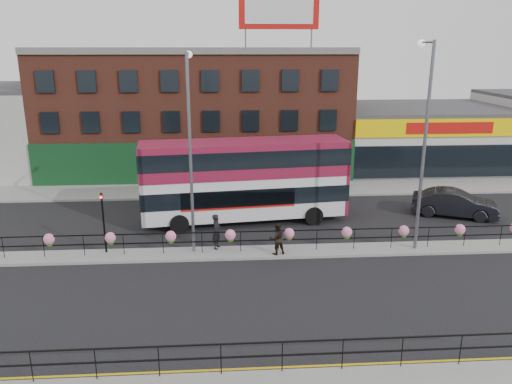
{
  "coord_description": "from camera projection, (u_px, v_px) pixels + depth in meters",
  "views": [
    {
      "loc": [
        -1.78,
        -24.14,
        10.43
      ],
      "look_at": [
        0.0,
        3.0,
        2.5
      ],
      "focal_mm": 35.0,
      "sensor_mm": 36.0,
      "label": 1
    }
  ],
  "objects": [
    {
      "name": "median_railing",
      "position": [
        260.0,
        235.0,
        25.87
      ],
      "size": [
        30.04,
        0.56,
        1.23
      ],
      "color": "black",
      "rests_on": "median"
    },
    {
      "name": "ground",
      "position": [
        260.0,
        254.0,
        26.16
      ],
      "size": [
        120.0,
        120.0,
        0.0
      ],
      "primitive_type": "plane",
      "color": "black",
      "rests_on": "ground"
    },
    {
      "name": "north_pavement",
      "position": [
        248.0,
        190.0,
        37.63
      ],
      "size": [
        60.0,
        4.0,
        0.15
      ],
      "primitive_type": "cube",
      "color": "gray",
      "rests_on": "ground"
    },
    {
      "name": "billboard",
      "position": [
        279.0,
        8.0,
        36.98
      ],
      "size": [
        6.0,
        0.29,
        4.4
      ],
      "color": "red",
      "rests_on": "brick_building"
    },
    {
      "name": "median",
      "position": [
        260.0,
        252.0,
        26.14
      ],
      "size": [
        60.0,
        1.6,
        0.15
      ],
      "primitive_type": "cube",
      "color": "gray",
      "rests_on": "ground"
    },
    {
      "name": "yellow_line_outer",
      "position": [
        281.0,
        371.0,
        16.69
      ],
      "size": [
        60.0,
        0.1,
        0.01
      ],
      "primitive_type": "cube",
      "color": "gold",
      "rests_on": "ground"
    },
    {
      "name": "south_railing",
      "position": [
        221.0,
        352.0,
        16.09
      ],
      "size": [
        20.04,
        0.05,
        1.12
      ],
      "color": "black",
      "rests_on": "south_pavement"
    },
    {
      "name": "double_decker_bus",
      "position": [
        245.0,
        173.0,
        30.2
      ],
      "size": [
        12.71,
        4.32,
        5.05
      ],
      "color": "silver",
      "rests_on": "ground"
    },
    {
      "name": "lamp_column_east",
      "position": [
        424.0,
        129.0,
        25.01
      ],
      "size": [
        0.38,
        1.87,
        10.64
      ],
      "color": "slate",
      "rests_on": "median"
    },
    {
      "name": "traffic_light_median",
      "position": [
        103.0,
        210.0,
        25.34
      ],
      "size": [
        0.15,
        0.28,
        3.65
      ],
      "color": "black",
      "rests_on": "median"
    },
    {
      "name": "pedestrian_b",
      "position": [
        277.0,
        238.0,
        25.52
      ],
      "size": [
        1.14,
        1.05,
        1.71
      ],
      "primitive_type": "imported",
      "rotation": [
        0.0,
        0.0,
        3.39
      ],
      "color": "black",
      "rests_on": "median"
    },
    {
      "name": "pedestrian_a",
      "position": [
        217.0,
        231.0,
        26.24
      ],
      "size": [
        0.93,
        0.82,
        1.88
      ],
      "primitive_type": "imported",
      "rotation": [
        0.0,
        0.0,
        1.29
      ],
      "color": "black",
      "rests_on": "median"
    },
    {
      "name": "brick_building",
      "position": [
        198.0,
        110.0,
        43.59
      ],
      "size": [
        25.0,
        12.21,
        10.3
      ],
      "color": "brown",
      "rests_on": "ground"
    },
    {
      "name": "yellow_line_inner",
      "position": [
        281.0,
        367.0,
        16.87
      ],
      "size": [
        60.0,
        0.1,
        0.01
      ],
      "primitive_type": "cube",
      "color": "gold",
      "rests_on": "ground"
    },
    {
      "name": "car",
      "position": [
        455.0,
        203.0,
        31.74
      ],
      "size": [
        5.43,
        6.45,
        1.71
      ],
      "primitive_type": "imported",
      "rotation": [
        0.0,
        0.0,
        1.19
      ],
      "color": "black",
      "rests_on": "ground"
    },
    {
      "name": "supermarket",
      "position": [
        419.0,
        136.0,
        45.49
      ],
      "size": [
        15.0,
        12.25,
        5.3
      ],
      "color": "silver",
      "rests_on": "ground"
    },
    {
      "name": "lamp_column_west",
      "position": [
        190.0,
        137.0,
        24.66
      ],
      "size": [
        0.36,
        1.77,
        10.1
      ],
      "color": "slate",
      "rests_on": "median"
    }
  ]
}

